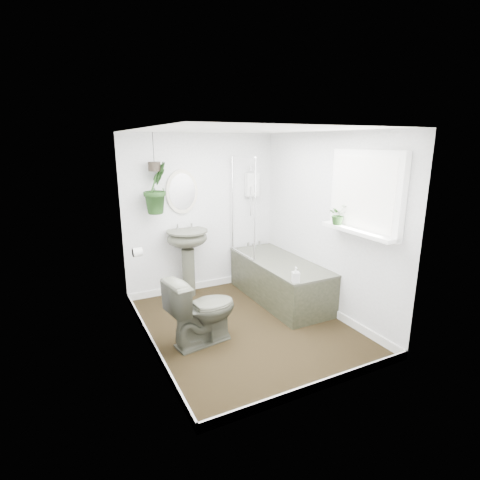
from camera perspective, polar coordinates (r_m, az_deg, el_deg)
name	(u,v)px	position (r m, az deg, el deg)	size (l,w,h in m)	color
floor	(245,326)	(4.70, 0.84, -13.03)	(2.30, 2.80, 0.02)	black
ceiling	(246,129)	(4.16, 0.97, 16.54)	(2.30, 2.80, 0.02)	white
wall_back	(202,214)	(5.54, -5.87, 3.97)	(2.30, 0.02, 2.30)	white
wall_front	(325,271)	(3.15, 12.87, -4.70)	(2.30, 0.02, 2.30)	white
wall_left	(144,247)	(3.90, -14.39, -1.03)	(0.02, 2.80, 2.30)	white
wall_right	(326,225)	(4.91, 12.99, 2.27)	(0.02, 2.80, 2.30)	white
skirting	(246,322)	(4.67, 0.85, -12.38)	(2.30, 2.80, 0.10)	white
bathtub	(279,280)	(5.34, 6.03, -6.06)	(0.72, 1.72, 0.58)	#47483A
bath_screen	(243,207)	(5.33, 0.47, 5.03)	(0.04, 0.72, 1.40)	silver
shower_box	(252,184)	(5.75, 1.82, 8.46)	(0.20, 0.10, 0.35)	white
oval_mirror	(182,192)	(5.35, -8.80, 7.28)	(0.46, 0.03, 0.62)	beige
wall_sconce	(155,201)	(5.25, -12.90, 5.84)	(0.04, 0.04, 0.22)	black
toilet_roll_holder	(137,252)	(4.64, -15.37, -1.80)	(0.11, 0.11, 0.11)	white
window_recess	(366,193)	(4.28, 18.62, 6.87)	(0.08, 1.00, 0.90)	white
window_sill	(358,231)	(4.30, 17.51, 1.30)	(0.18, 1.00, 0.04)	white
window_blinds	(363,193)	(4.24, 18.19, 6.85)	(0.01, 0.86, 0.76)	white
toilet	(202,310)	(4.20, -5.75, -10.50)	(0.44, 0.77, 0.79)	#47483A
pedestal_sink	(188,263)	(5.44, -7.90, -3.48)	(0.58, 0.49, 0.99)	#47483A
sill_plant	(338,214)	(4.47, 14.71, 3.80)	(0.21, 0.18, 0.24)	black
hanging_plant	(156,188)	(5.12, -12.75, 7.74)	(0.37, 0.30, 0.68)	black
soap_bottle	(296,275)	(4.44, 8.49, -5.25)	(0.08, 0.09, 0.19)	black
hanging_pot	(154,167)	(5.09, -12.93, 10.85)	(0.16, 0.16, 0.12)	black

